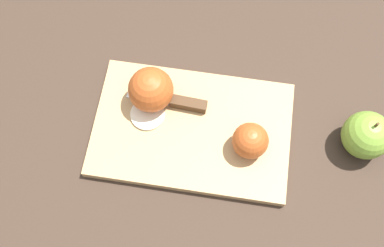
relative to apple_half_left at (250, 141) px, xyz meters
The scene contains 7 objects.
ground_plane 0.12m from the apple_half_left, 11.61° to the right, with size 4.00×4.00×0.00m, color #38281E.
cutting_board 0.12m from the apple_half_left, 11.61° to the right, with size 0.37×0.24×0.02m.
apple_half_left is the anchor object (origin of this frame).
apple_half_right 0.21m from the apple_half_left, 19.57° to the right, with size 0.09×0.09×0.09m.
knife 0.15m from the apple_half_left, 26.63° to the right, with size 0.16×0.03×0.02m.
apple_slice 0.20m from the apple_half_left, 10.18° to the right, with size 0.07×0.07×0.01m.
apple_whole 0.21m from the apple_half_left, 167.66° to the right, with size 0.09×0.09×0.10m.
Camera 1 is at (-0.05, 0.31, 0.81)m, focal length 42.00 mm.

